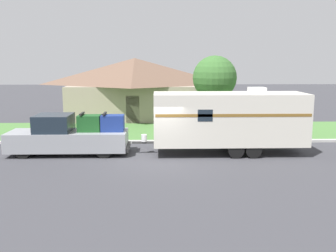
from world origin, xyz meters
The scene contains 8 objects.
ground_plane centered at (0.00, 0.00, 0.00)m, with size 120.00×120.00×0.00m, color #38383D.
curb_strip centered at (0.00, 3.75, 0.07)m, with size 80.00×0.30×0.14m.
lawn_strip centered at (0.00, 7.40, 0.01)m, with size 80.00×7.00×0.03m.
house_across_street centered at (-1.82, 13.70, 2.53)m, with size 11.07×6.99×4.87m.
pickup_truck centered at (-4.38, 1.24, 0.91)m, with size 5.96×1.94×2.08m.
travel_trailer centered at (3.61, 1.24, 1.77)m, with size 8.61×2.42×3.32m.
mailbox centered at (-5.28, 4.56, 1.02)m, with size 0.48×0.20×1.33m.
tree_in_yard centered at (3.72, 7.06, 3.54)m, with size 2.84×2.84×4.97m.
Camera 1 is at (0.05, -17.14, 4.55)m, focal length 40.00 mm.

